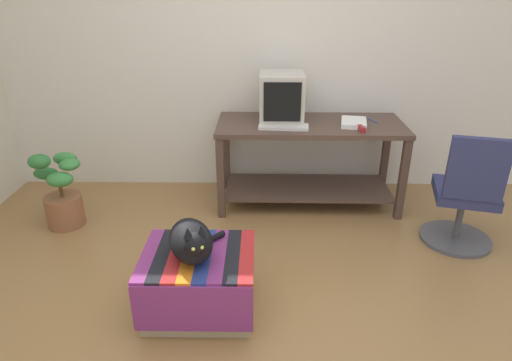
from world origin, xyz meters
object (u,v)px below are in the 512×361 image
object	(u,v)px
desk	(309,149)
keyboard	(283,127)
stapler	(361,129)
ottoman_with_blanket	(199,282)
potted_plant	(62,196)
cat	(192,241)
office_chair	(466,199)
book	(354,123)
tv_monitor	(282,98)

from	to	relation	value
desk	keyboard	size ratio (longest dim) A/B	3.91
keyboard	stapler	distance (m)	0.62
desk	stapler	xyz separation A→B (m)	(0.38, -0.22, 0.25)
ottoman_with_blanket	potted_plant	distance (m)	1.58
cat	potted_plant	size ratio (longest dim) A/B	0.71
keyboard	potted_plant	world-z (taller)	keyboard
stapler	keyboard	bearing A→B (deg)	163.64
office_chair	stapler	bearing A→B (deg)	-19.92
stapler	ottoman_with_blanket	bearing A→B (deg)	-143.21
book	stapler	xyz separation A→B (m)	(0.03, -0.17, 0.00)
keyboard	book	xyz separation A→B (m)	(0.58, 0.09, 0.01)
desk	tv_monitor	bearing A→B (deg)	167.46
tv_monitor	office_chair	world-z (taller)	tv_monitor
desk	office_chair	bearing A→B (deg)	-32.22
cat	stapler	world-z (taller)	stapler
keyboard	stapler	world-z (taller)	stapler
desk	cat	size ratio (longest dim) A/B	3.46
keyboard	book	size ratio (longest dim) A/B	1.47
potted_plant	ottoman_with_blanket	bearing A→B (deg)	-39.04
potted_plant	office_chair	bearing A→B (deg)	-4.80
desk	keyboard	xyz separation A→B (m)	(-0.23, -0.14, 0.24)
office_chair	cat	bearing A→B (deg)	36.80
book	potted_plant	distance (m)	2.43
desk	cat	xyz separation A→B (m)	(-0.80, -1.46, -0.01)
potted_plant	book	bearing A→B (deg)	9.13
keyboard	office_chair	world-z (taller)	office_chair
tv_monitor	cat	bearing A→B (deg)	-109.41
tv_monitor	ottoman_with_blanket	distance (m)	1.74
keyboard	tv_monitor	bearing A→B (deg)	97.80
tv_monitor	stapler	world-z (taller)	tv_monitor
stapler	tv_monitor	bearing A→B (deg)	146.72
keyboard	ottoman_with_blanket	world-z (taller)	keyboard
tv_monitor	cat	world-z (taller)	tv_monitor
tv_monitor	keyboard	xyz separation A→B (m)	(0.01, -0.20, -0.18)
potted_plant	office_chair	distance (m)	3.09
tv_monitor	book	bearing A→B (deg)	-9.85
tv_monitor	potted_plant	distance (m)	1.94
keyboard	book	bearing A→B (deg)	13.39
cat	office_chair	distance (m)	2.02
desk	stapler	world-z (taller)	stapler
ottoman_with_blanket	potted_plant	world-z (taller)	potted_plant
keyboard	stapler	bearing A→B (deg)	-2.50
desk	book	size ratio (longest dim) A/B	5.73
book	potted_plant	bearing A→B (deg)	-160.47
cat	book	bearing A→B (deg)	30.82
office_chair	ottoman_with_blanket	bearing A→B (deg)	35.94
office_chair	tv_monitor	bearing A→B (deg)	-15.29
cat	office_chair	size ratio (longest dim) A/B	0.51
book	ottoman_with_blanket	world-z (taller)	book
book	ottoman_with_blanket	bearing A→B (deg)	-118.94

